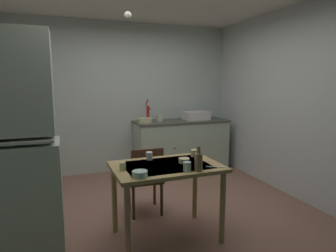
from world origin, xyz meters
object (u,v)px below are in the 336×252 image
dining_table (166,176)px  mixing_bowl_counter (145,120)px  hand_pump (148,112)px  serving_bowl_wide (140,174)px  hutch_cabinet (14,150)px  glass_bottle (199,161)px  chair_far_side (146,178)px  sink_basin (196,115)px  teacup_mint (194,153)px

dining_table → mixing_bowl_counter: bearing=80.1°
hand_pump → serving_bowl_wide: bearing=-107.8°
hutch_cabinet → serving_bowl_wide: bearing=-29.5°
mixing_bowl_counter → glass_bottle: size_ratio=0.98×
dining_table → serving_bowl_wide: (-0.34, -0.27, 0.14)m
serving_bowl_wide → mixing_bowl_counter: bearing=73.2°
dining_table → chair_far_side: chair_far_side is taller
sink_basin → hand_pump: hand_pump is taller
dining_table → teacup_mint: bearing=26.7°
sink_basin → dining_table: bearing=-122.2°
hand_pump → dining_table: (-0.44, -2.17, -0.42)m
sink_basin → dining_table: (-1.34, -2.12, -0.33)m
hutch_cabinet → hand_pump: size_ratio=5.30×
mixing_bowl_counter → teacup_mint: size_ratio=2.95×
hutch_cabinet → serving_bowl_wide: 1.22m
hutch_cabinet → dining_table: (1.39, -0.33, -0.30)m
hutch_cabinet → chair_far_side: hutch_cabinet is taller
mixing_bowl_counter → sink_basin: bearing=2.9°
chair_far_side → sink_basin: bearing=47.6°
hutch_cabinet → mixing_bowl_counter: bearing=44.8°
chair_far_side → glass_bottle: (0.27, -0.89, 0.42)m
glass_bottle → mixing_bowl_counter: bearing=86.4°
dining_table → chair_far_side: size_ratio=1.30×
hutch_cabinet → hand_pump: (1.83, 1.84, 0.11)m
hand_pump → dining_table: 2.25m
teacup_mint → hand_pump: bearing=88.9°
chair_far_side → serving_bowl_wide: 0.98m
hand_pump → serving_bowl_wide: (-0.78, -2.44, -0.28)m
sink_basin → teacup_mint: (-0.94, -1.92, -0.18)m
teacup_mint → glass_bottle: size_ratio=0.33×
teacup_mint → chair_far_side: bearing=138.8°
glass_bottle → teacup_mint: bearing=69.2°
hand_pump → teacup_mint: 1.99m
hutch_cabinet → hand_pump: bearing=45.1°
sink_basin → mixing_bowl_counter: 0.98m
serving_bowl_wide → hutch_cabinet: bearing=150.5°
chair_far_side → teacup_mint: 0.70m
sink_basin → chair_far_side: (-1.39, -1.53, -0.54)m
hand_pump → glass_bottle: bearing=-95.2°
hutch_cabinet → glass_bottle: 1.72m
hutch_cabinet → glass_bottle: size_ratio=8.70×
hutch_cabinet → teacup_mint: size_ratio=26.35×
hand_pump → glass_bottle: (-0.22, -2.46, -0.21)m
sink_basin → chair_far_side: size_ratio=0.53×
mixing_bowl_counter → dining_table: (-0.36, -2.07, -0.29)m
sink_basin → serving_bowl_wide: (-1.68, -2.39, -0.19)m
hutch_cabinet → serving_bowl_wide: (1.05, -0.59, -0.16)m
mixing_bowl_counter → serving_bowl_wide: 2.45m
mixing_bowl_counter → teacup_mint: 1.88m
mixing_bowl_counter → serving_bowl_wide: mixing_bowl_counter is taller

